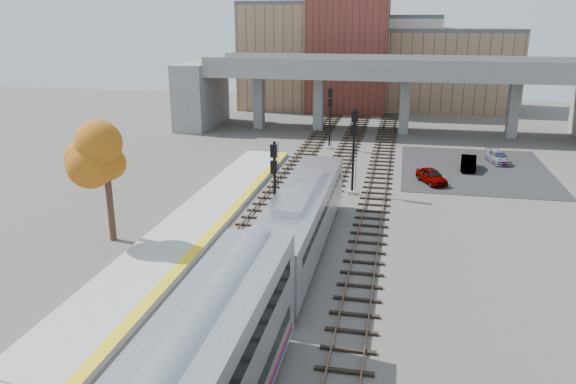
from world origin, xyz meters
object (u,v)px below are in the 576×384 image
at_px(signal_mast_mid, 353,152).
at_px(signal_mast_near, 275,193).
at_px(locomotive, 301,218).
at_px(signal_mast_far, 330,119).
at_px(tree, 105,154).
at_px(car_a, 432,176).
at_px(car_c, 498,157).
at_px(car_b, 468,163).

bearing_deg(signal_mast_mid, signal_mast_near, -110.40).
bearing_deg(signal_mast_near, signal_mast_mid, 69.60).
distance_m(locomotive, signal_mast_near, 2.88).
xyz_separation_m(signal_mast_far, tree, (-10.49, -29.79, 2.49)).
distance_m(signal_mast_near, signal_mast_mid, 11.77).
relative_size(locomotive, car_a, 4.93).
bearing_deg(tree, signal_mast_near, 12.12).
relative_size(locomotive, car_c, 4.81).
distance_m(tree, car_c, 39.23).
height_order(locomotive, signal_mast_near, signal_mast_near).
bearing_deg(signal_mast_mid, car_b, 44.64).
relative_size(car_a, car_b, 0.96).
height_order(tree, car_a, tree).
distance_m(signal_mast_mid, car_c, 19.39).
bearing_deg(car_b, locomotive, -112.74).
bearing_deg(signal_mast_far, car_b, -23.74).
height_order(locomotive, car_a, locomotive).
bearing_deg(locomotive, car_c, 59.46).
bearing_deg(signal_mast_mid, tree, -137.70).
relative_size(locomotive, signal_mast_near, 2.88).
relative_size(tree, car_c, 2.00).
height_order(car_a, car_b, car_b).
bearing_deg(car_a, signal_mast_near, -149.42).
bearing_deg(car_a, signal_mast_mid, -170.11).
height_order(signal_mast_far, car_a, signal_mast_far).
bearing_deg(car_a, locomotive, -141.37).
relative_size(signal_mast_near, car_b, 1.64).
xyz_separation_m(signal_mast_mid, car_a, (6.63, 4.62, -2.91)).
height_order(signal_mast_near, car_b, signal_mast_near).
bearing_deg(signal_mast_far, car_c, -9.52).
bearing_deg(signal_mast_far, tree, -109.40).
height_order(car_b, car_c, car_b).
distance_m(signal_mast_near, car_a, 19.13).
bearing_deg(car_b, tree, -131.24).
bearing_deg(car_a, signal_mast_far, 107.07).
distance_m(signal_mast_mid, car_a, 8.59).
relative_size(locomotive, tree, 2.41).
relative_size(signal_mast_mid, car_b, 1.79).
relative_size(signal_mast_mid, tree, 0.91).
bearing_deg(car_b, car_c, 51.80).
distance_m(car_b, car_c, 4.67).
bearing_deg(locomotive, signal_mast_mid, 81.10).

